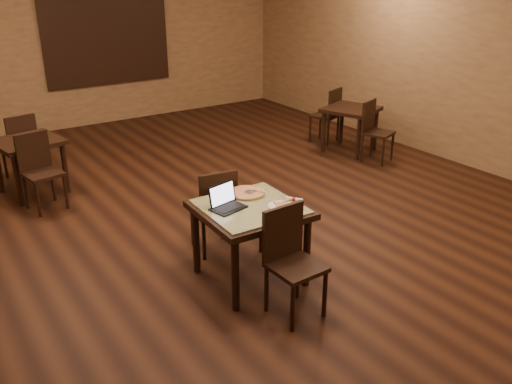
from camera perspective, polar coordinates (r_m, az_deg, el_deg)
ground at (r=6.45m, az=-3.24°, el=-2.91°), size 10.00×10.00×0.00m
wall_back at (r=10.52m, az=-18.09°, el=14.64°), size 8.00×0.02×3.00m
wall_right at (r=8.66m, az=20.45°, el=12.81°), size 0.02×10.00×3.00m
mural at (r=10.63m, az=-15.41°, el=15.28°), size 2.34×0.05×1.64m
tiled_table at (r=4.99m, az=-0.63°, el=-2.53°), size 0.95×0.95×0.76m
chair_main_near at (r=4.60m, az=3.61°, el=-6.65°), size 0.43×0.43×0.95m
chair_main_far at (r=5.52m, az=-4.27°, el=-1.57°), size 0.45×0.45×0.93m
laptop at (r=4.90m, az=-3.23°, el=-1.02°), size 0.34×0.29×0.21m
plate at (r=4.92m, az=2.65°, el=-1.50°), size 0.24×0.24×0.01m
pizza_slice at (r=4.92m, az=2.66°, el=-1.33°), size 0.23×0.23×0.02m
pizza_pan at (r=5.19m, az=-0.99°, el=-0.21°), size 0.37×0.37×0.01m
pizza_whole at (r=5.18m, az=-0.99°, el=-0.06°), size 0.35×0.35×0.02m
spatula at (r=5.17m, az=-0.69°, el=0.00°), size 0.16×0.23×0.01m
napkin_roll at (r=5.05m, az=4.03°, el=-0.76°), size 0.13×0.15×0.04m
other_table_a at (r=8.81m, az=9.93°, el=7.98°), size 0.98×0.98×0.72m
other_table_a_chair_near at (r=8.44m, az=12.30°, el=6.64°), size 0.51×0.51×0.92m
other_table_a_chair_far at (r=9.23m, az=7.70°, el=8.33°), size 0.51×0.51×0.92m
other_table_b at (r=7.59m, az=-22.83°, el=4.20°), size 0.90×0.90×0.73m
other_table_b_chair_near at (r=7.10m, az=-21.88°, el=2.50°), size 0.47×0.47×0.94m
other_table_b_chair_far at (r=8.14m, az=-23.50°, el=4.71°), size 0.47×0.47×0.94m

